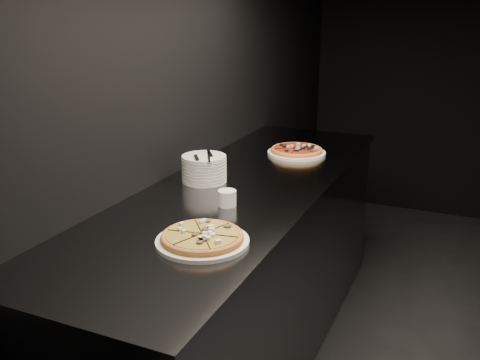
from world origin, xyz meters
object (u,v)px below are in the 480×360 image
at_px(counter, 242,274).
at_px(plate_stack, 204,168).
at_px(ramekin, 227,198).
at_px(cutlery, 204,156).
at_px(pizza_mushroom, 202,238).
at_px(pizza_tomato, 297,151).

height_order(counter, plate_stack, plate_stack).
xyz_separation_m(counter, ramekin, (0.06, -0.28, 0.49)).
bearing_deg(cutlery, pizza_mushroom, -97.92).
distance_m(plate_stack, cutlery, 0.07).
bearing_deg(counter, plate_stack, -170.69).
height_order(pizza_tomato, ramekin, ramekin).
distance_m(plate_stack, ramekin, 0.35).
relative_size(counter, ramekin, 32.70).
bearing_deg(plate_stack, pizza_mushroom, -62.76).
xyz_separation_m(counter, pizza_tomato, (0.06, 0.60, 0.48)).
xyz_separation_m(counter, cutlery, (-0.17, -0.05, 0.58)).
distance_m(counter, cutlery, 0.61).
xyz_separation_m(pizza_mushroom, cutlery, (-0.31, 0.60, 0.10)).
bearing_deg(ramekin, pizza_mushroom, -77.63).
xyz_separation_m(pizza_mushroom, plate_stack, (-0.32, 0.61, 0.04)).
xyz_separation_m(counter, pizza_mushroom, (0.14, -0.64, 0.48)).
bearing_deg(pizza_tomato, ramekin, -90.28).
height_order(pizza_mushroom, ramekin, ramekin).
distance_m(pizza_mushroom, ramekin, 0.37).
distance_m(counter, pizza_mushroom, 0.81).
distance_m(cutlery, ramekin, 0.34).
height_order(pizza_mushroom, plate_stack, plate_stack).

